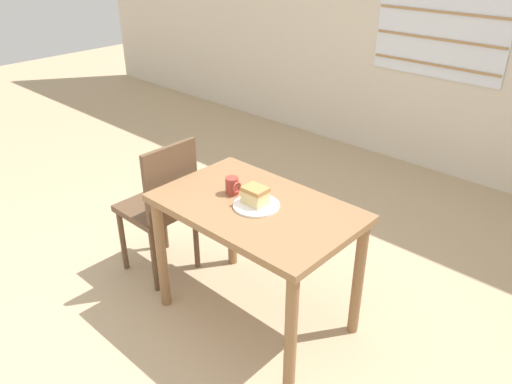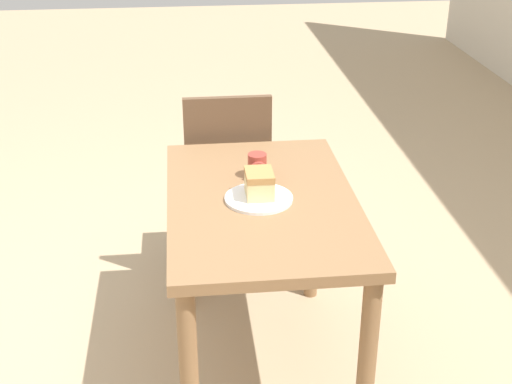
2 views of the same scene
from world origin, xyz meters
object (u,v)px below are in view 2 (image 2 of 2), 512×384
Objects in this scene: chair_near_window at (227,176)px; plate at (259,198)px; coffee_mug at (257,166)px; dining_table_near at (262,228)px; cake_slice at (259,184)px.

chair_near_window reaches higher than plate.
coffee_mug is at bearing 175.21° from plate.
chair_near_window is 3.85× the size of plate.
chair_near_window reaches higher than dining_table_near.
plate is at bearing -4.79° from coffee_mug.
dining_table_near is 11.26× the size of coffee_mug.
dining_table_near is 0.18m from cake_slice.
chair_near_window is 0.78m from cake_slice.
chair_near_window is 0.62m from coffee_mug.
dining_table_near is at bearing 96.08° from chair_near_window.
coffee_mug reaches higher than dining_table_near.
coffee_mug is (-0.17, 0.00, 0.17)m from dining_table_near.
dining_table_near is 4.38× the size of plate.
cake_slice is (0.72, 0.07, 0.30)m from chair_near_window.
chair_near_window is 7.59× the size of cake_slice.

